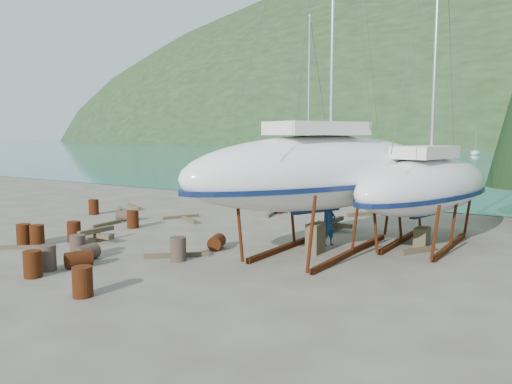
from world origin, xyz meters
The scene contains 39 objects.
ground centered at (0.00, 0.00, 0.00)m, with size 600.00×600.00×0.00m, color #584E45.
far_house_left centered at (-60.00, 190.00, 2.92)m, with size 6.60×5.60×5.60m.
far_house_center centered at (-20.00, 190.00, 2.92)m, with size 6.60×5.60×5.60m.
moored_boat_left centered at (-30.00, 60.00, 0.39)m, with size 2.00×5.00×6.05m.
moored_boat_far centered at (-8.00, 110.00, 0.39)m, with size 2.00×5.00×6.05m.
large_sailboat_near centered at (4.82, 1.98, 3.18)m, with size 8.20×13.01×19.79m.
large_sailboat_far centered at (8.05, 5.11, 2.55)m, with size 4.84×10.24×15.61m.
small_sailboat_shore centered at (-2.29, 13.98, 2.06)m, with size 4.47×8.21×12.52m.
worker centered at (4.66, 2.95, 0.90)m, with size 0.66×0.43×1.80m, color navy.
drum_0 centered at (-6.16, -4.02, 0.44)m, with size 0.58×0.58×0.88m, color #56270E.
drum_1 centered at (-1.77, -4.26, 0.29)m, with size 0.58×0.58×0.88m, color #2D2823.
drum_3 centered at (-1.35, -6.69, 0.44)m, with size 0.58×0.58×0.88m, color #56270E.
drum_4 centered at (-1.70, 9.27, 0.29)m, with size 0.58×0.58×0.88m, color #56270E.
drum_5 centered at (-2.30, -4.24, 0.44)m, with size 0.58×0.58×0.88m, color #2D2823.
drum_6 centered at (1.16, -0.20, 0.29)m, with size 0.58×0.58×0.88m, color #56270E.
drum_7 centered at (1.65, -7.06, 0.44)m, with size 0.58×0.58×0.88m, color #56270E.
drum_8 centered at (-10.34, 2.92, 0.44)m, with size 0.58×0.58×0.88m, color #56270E.
drum_9 centered at (-1.76, 9.99, 0.29)m, with size 0.58×0.58×0.88m, color #2D2823.
drum_10 centered at (-4.93, -2.45, 0.44)m, with size 0.58×0.58×0.88m, color #56270E.
drum_12 centered at (-1.15, -5.08, 0.29)m, with size 0.58×0.58×0.88m, color #56270E.
drum_13 centered at (-5.50, -3.83, 0.44)m, with size 0.58×0.58×0.88m, color #56270E.
drum_14 centered at (-5.20, 1.20, 0.44)m, with size 0.58×0.58×0.88m, color #56270E.
drum_15 centered at (-7.07, 2.38, 0.29)m, with size 0.58×0.58×0.88m, color #2D2823.
drum_16 centered at (-1.69, -5.92, 0.44)m, with size 0.58×0.58×0.88m, color #2D2823.
drum_17 centered at (1.14, -2.47, 0.44)m, with size 0.58×0.58×0.88m, color #2D2823.
timber_0 centered at (-3.25, 11.59, 0.07)m, with size 0.14×2.32×0.14m, color brown.
timber_1 centered at (8.19, 3.66, 0.10)m, with size 0.19×1.73×0.19m, color brown.
timber_2 centered at (-10.27, 5.96, 0.09)m, with size 0.19×2.34×0.19m, color brown.
timber_3 centered at (-5.77, -4.79, 0.07)m, with size 0.15×3.18×0.15m, color brown.
timber_5 centered at (0.73, -2.10, 0.08)m, with size 0.16×2.45×0.16m, color brown.
timber_6 centered at (2.93, 11.03, 0.10)m, with size 0.19×1.92×0.19m, color brown.
timber_8 centered at (-4.07, 4.14, 0.09)m, with size 0.19×1.80×0.19m, color brown.
timber_9 centered at (-2.22, 9.84, 0.08)m, with size 0.15×2.68×0.15m, color brown.
timber_10 centered at (-1.64, 8.81, 0.08)m, with size 0.16×2.98×0.16m, color brown.
timber_11 centered at (-5.19, 4.74, 0.08)m, with size 0.15×2.14×0.15m, color brown.
timber_12 centered at (-6.82, 0.90, 0.08)m, with size 0.17×2.01×0.17m, color brown.
timber_15 centered at (-9.78, 4.76, 0.07)m, with size 0.15×2.67×0.15m, color brown.
timber_pile_fore centered at (-4.04, -1.98, 0.30)m, with size 1.80×1.80×0.60m.
timber_pile_aft centered at (3.50, 6.06, 0.30)m, with size 1.80×1.80×0.60m.
Camera 1 is at (13.42, -15.90, 4.61)m, focal length 35.00 mm.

